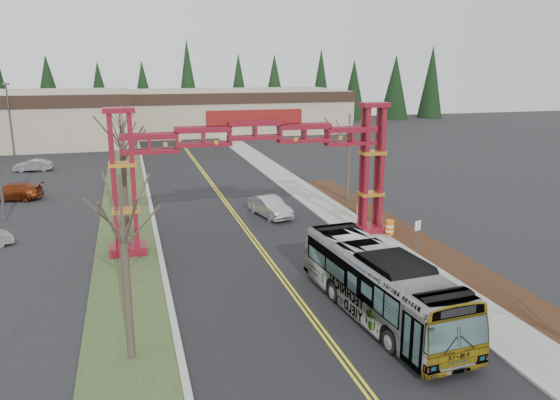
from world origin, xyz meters
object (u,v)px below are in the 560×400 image
object	(u,v)px
bare_tree_median_near	(123,229)
bare_tree_right_far	(349,139)
barrel_south	(389,228)
barrel_north	(360,209)
silver_sedan	(270,207)
street_sign	(417,231)
bare_tree_median_far	(123,125)
light_pole_far	(9,114)
parked_car_mid_a	(11,192)
bare_tree_median_mid	(122,148)
barrel_mid	(379,220)
gateway_arch	(255,152)
parked_car_far_a	(33,165)
transit_bus	(380,284)
retail_building_east	(230,110)

from	to	relation	value
bare_tree_median_near	bare_tree_right_far	xyz separation A→B (m)	(18.00, 21.40, -0.04)
barrel_south	barrel_north	distance (m)	5.42
silver_sedan	street_sign	distance (m)	12.61
bare_tree_median_far	light_pole_far	distance (m)	21.89
silver_sedan	parked_car_mid_a	world-z (taller)	silver_sedan
bare_tree_median_mid	bare_tree_right_far	bearing A→B (deg)	16.36
bare_tree_median_near	barrel_mid	distance (m)	22.83
bare_tree_median_far	bare_tree_right_far	xyz separation A→B (m)	(18.00, -16.47, -0.01)
bare_tree_right_far	light_pole_far	bearing A→B (deg)	133.32
parked_car_mid_a	street_sign	distance (m)	34.24
gateway_arch	parked_car_mid_a	bearing A→B (deg)	135.84
bare_tree_right_far	bare_tree_median_mid	bearing A→B (deg)	-163.64
gateway_arch	bare_tree_median_far	xyz separation A→B (m)	(-8.00, 25.21, -0.66)
bare_tree_median_mid	street_sign	size ratio (longest dim) A/B	3.83
parked_car_mid_a	barrel_mid	bearing A→B (deg)	69.98
gateway_arch	bare_tree_median_mid	world-z (taller)	gateway_arch
parked_car_mid_a	parked_car_far_a	bearing A→B (deg)	-168.86
bare_tree_median_far	bare_tree_median_near	bearing A→B (deg)	-90.00
gateway_arch	barrel_north	bearing A→B (deg)	25.72
transit_bus	barrel_south	size ratio (longest dim) A/B	10.26
transit_bus	bare_tree_median_far	xyz separation A→B (m)	(-10.99, 37.10, 3.73)
gateway_arch	barrel_mid	distance (m)	10.96
retail_building_east	bare_tree_median_far	world-z (taller)	bare_tree_median_far
transit_bus	parked_car_mid_a	bearing A→B (deg)	120.84
parked_car_far_a	street_sign	distance (m)	44.29
silver_sedan	light_pole_far	world-z (taller)	light_pole_far
light_pole_far	barrel_north	distance (m)	49.11
light_pole_far	transit_bus	bearing A→B (deg)	-65.55
bare_tree_right_far	silver_sedan	bearing A→B (deg)	-159.66
gateway_arch	parked_car_far_a	size ratio (longest dim) A/B	4.65
transit_bus	bare_tree_right_far	size ratio (longest dim) A/B	1.54
bare_tree_median_near	bare_tree_right_far	distance (m)	27.96
parked_car_far_a	gateway_arch	bearing A→B (deg)	33.28
retail_building_east	barrel_north	bearing A→B (deg)	-90.73
barrel_mid	barrel_south	bearing A→B (deg)	-98.20
street_sign	barrel_mid	bearing A→B (deg)	85.31
retail_building_east	transit_bus	size ratio (longest dim) A/B	3.32
bare_tree_median_near	bare_tree_median_far	xyz separation A→B (m)	(0.00, 37.87, -0.03)
gateway_arch	bare_tree_right_far	size ratio (longest dim) A/B	2.45
transit_bus	parked_car_far_a	distance (m)	47.22
gateway_arch	parked_car_mid_a	distance (m)	24.92
transit_bus	barrel_north	distance (m)	17.55
light_pole_far	barrel_north	size ratio (longest dim) A/B	9.82
bare_tree_right_far	light_pole_far	size ratio (longest dim) A/B	0.82
barrel_mid	barrel_north	size ratio (longest dim) A/B	0.95
gateway_arch	barrel_north	world-z (taller)	gateway_arch
bare_tree_right_far	barrel_south	distance (m)	10.84
bare_tree_median_near	barrel_north	xyz separation A→B (m)	(17.26, 17.12, -4.89)
parked_car_mid_a	street_sign	xyz separation A→B (m)	(26.34, -21.87, 0.84)
light_pole_far	barrel_mid	distance (m)	51.63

